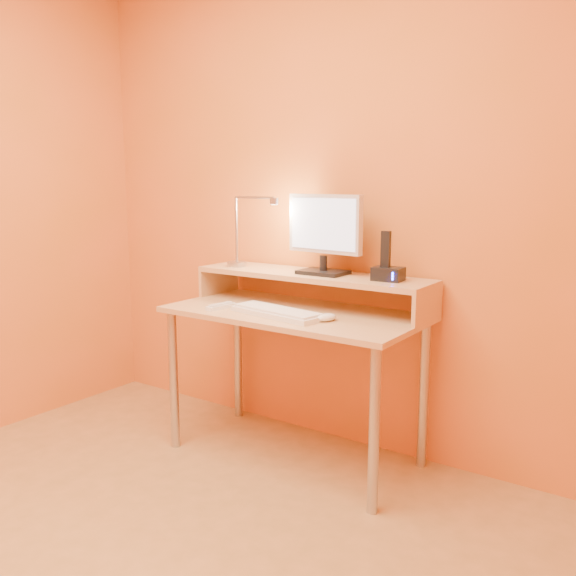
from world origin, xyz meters
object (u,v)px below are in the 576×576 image
Objects in this scene: lamp_base at (237,264)px; remote_control at (221,307)px; keyboard at (277,313)px; monitor_panel at (325,224)px; phone_dock at (388,274)px; mouse at (326,317)px.

lamp_base is 0.62× the size of remote_control.
keyboard is (0.43, -0.25, -0.16)m from lamp_base.
monitor_panel reaches higher than keyboard.
phone_dock is 0.28× the size of keyboard.
mouse reaches higher than remote_control.
monitor_panel is at bearing 84.96° from keyboard.
phone_dock is at bearing 2.04° from lamp_base.
lamp_base is 0.77× the size of phone_dock.
remote_control is (-0.38, -0.31, -0.39)m from monitor_panel.
monitor_panel is 2.52× the size of remote_control.
keyboard is at bearing -153.69° from mouse.
phone_dock is at bearing 3.76° from monitor_panel.
lamp_base reaches higher than keyboard.
phone_dock is (0.84, 0.03, 0.02)m from lamp_base.
lamp_base reaches higher than remote_control.
remote_control is (0.12, -0.27, -0.16)m from lamp_base.
mouse is at bearing 16.10° from keyboard.
keyboard is 2.88× the size of remote_control.
mouse is (0.24, 0.03, 0.01)m from keyboard.
monitor_panel is 0.40m from phone_dock.
lamp_base is at bearing 159.03° from keyboard.
keyboard reaches higher than remote_control.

